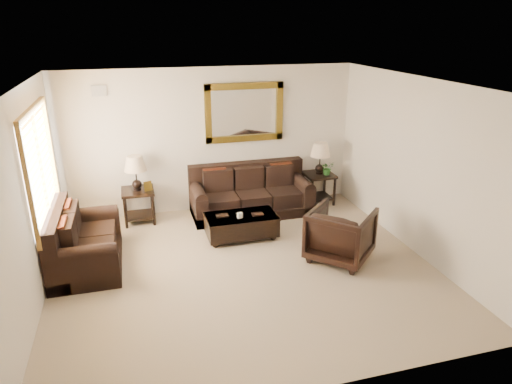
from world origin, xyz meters
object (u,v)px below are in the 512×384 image
object	(u,v)px
sofa	(250,196)
end_table_right	(320,164)
armchair	(341,232)
loveseat	(82,245)
coffee_table	(241,224)
end_table_left	(137,180)

from	to	relation	value
sofa	end_table_right	world-z (taller)	end_table_right
armchair	sofa	bearing A→B (deg)	-22.33
loveseat	end_table_right	size ratio (longest dim) A/B	1.32
sofa	coffee_table	distance (m)	1.12
coffee_table	end_table_left	bearing A→B (deg)	144.73
armchair	end_table_right	bearing A→B (deg)	-58.75
loveseat	coffee_table	world-z (taller)	loveseat
armchair	coffee_table	bearing A→B (deg)	5.00
end_table_right	end_table_left	bearing A→B (deg)	-179.96
end_table_right	armchair	size ratio (longest dim) A/B	1.37
loveseat	armchair	xyz separation A→B (m)	(3.80, -0.84, 0.11)
coffee_table	armchair	world-z (taller)	armchair
end_table_right	armchair	xyz separation A→B (m)	(-0.60, -2.27, -0.36)
end_table_left	end_table_right	world-z (taller)	end_table_left
end_table_right	coffee_table	bearing A→B (deg)	-148.63
end_table_left	coffee_table	distance (m)	2.07
sofa	loveseat	distance (m)	3.22
loveseat	coffee_table	xyz separation A→B (m)	(2.51, 0.28, -0.08)
sofa	loveseat	size ratio (longest dim) A/B	1.37
sofa	end_table_left	distance (m)	2.12
coffee_table	sofa	bearing A→B (deg)	66.95
end_table_left	coffee_table	xyz separation A→B (m)	(1.63, -1.15, -0.56)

